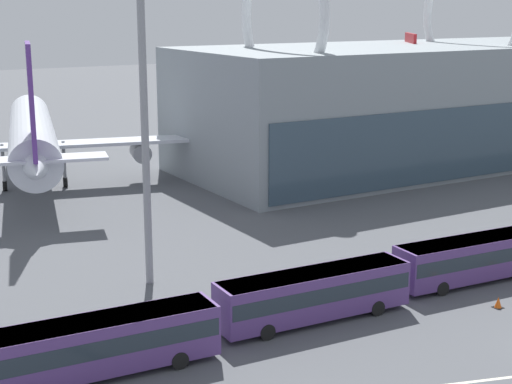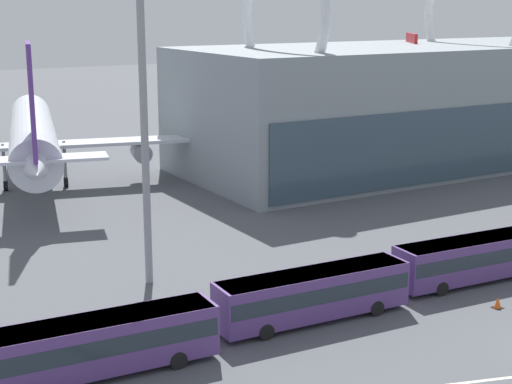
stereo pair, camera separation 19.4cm
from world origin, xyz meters
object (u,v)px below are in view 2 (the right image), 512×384
at_px(shuttle_bus_1, 313,292).
at_px(shuttle_bus_0, 99,342).
at_px(traffic_cone_1, 498,303).
at_px(airliner_parked_remote, 392,100).
at_px(shuttle_bus_2, 476,256).
at_px(airliner_at_gate_far, 33,136).

bearing_deg(shuttle_bus_1, shuttle_bus_0, -175.58).
bearing_deg(traffic_cone_1, airliner_parked_remote, 55.90).
height_order(shuttle_bus_0, traffic_cone_1, shuttle_bus_0).
height_order(airliner_parked_remote, shuttle_bus_1, airliner_parked_remote).
bearing_deg(shuttle_bus_2, airliner_parked_remote, 59.17).
relative_size(shuttle_bus_2, traffic_cone_1, 17.61).
xyz_separation_m(airliner_at_gate_far, airliner_parked_remote, (56.29, 7.87, -0.25)).
xyz_separation_m(airliner_parked_remote, shuttle_bus_2, (-36.90, -53.65, -3.50)).
xyz_separation_m(airliner_at_gate_far, traffic_cone_1, (16.91, -50.28, -5.29)).
bearing_deg(airliner_parked_remote, traffic_cone_1, 177.73).
distance_m(airliner_parked_remote, shuttle_bus_2, 65.21).
xyz_separation_m(airliner_parked_remote, traffic_cone_1, (-39.38, -58.15, -5.04)).
distance_m(airliner_parked_remote, traffic_cone_1, 70.41).
height_order(shuttle_bus_1, traffic_cone_1, shuttle_bus_1).
bearing_deg(shuttle_bus_2, shuttle_bus_0, -175.26).
bearing_deg(airliner_at_gate_far, airliner_parked_remote, -68.16).
height_order(airliner_at_gate_far, airliner_parked_remote, airliner_at_gate_far).
xyz_separation_m(shuttle_bus_1, shuttle_bus_2, (14.17, 0.08, 0.00)).
relative_size(airliner_at_gate_far, shuttle_bus_0, 3.20).
distance_m(airliner_parked_remote, shuttle_bus_0, 84.88).
distance_m(shuttle_bus_1, shuttle_bus_2, 14.17).
relative_size(shuttle_bus_1, shuttle_bus_2, 1.00).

